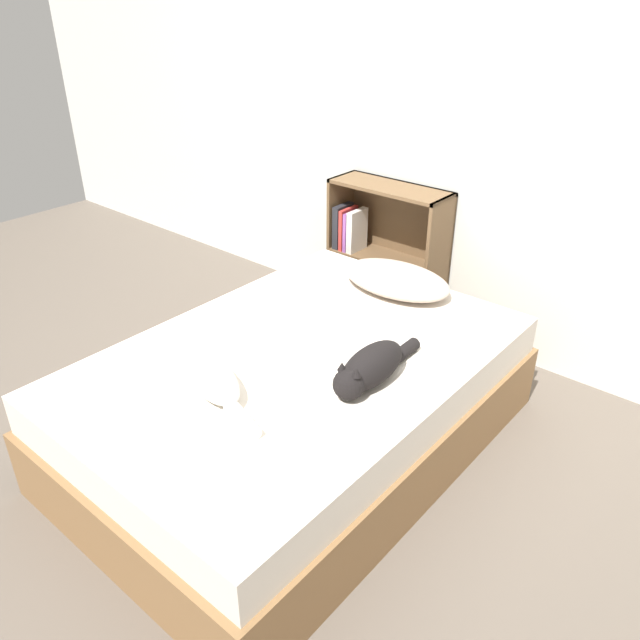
{
  "coord_description": "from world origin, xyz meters",
  "views": [
    {
      "loc": [
        1.54,
        -1.66,
        1.91
      ],
      "look_at": [
        0.0,
        0.15,
        0.59
      ],
      "focal_mm": 35.0,
      "sensor_mm": 36.0,
      "label": 1
    }
  ],
  "objects": [
    {
      "name": "cat_light",
      "position": [
        -0.1,
        -0.41,
        0.55
      ],
      "size": [
        0.6,
        0.28,
        0.14
      ],
      "rotation": [
        0.0,
        0.0,
        2.84
      ],
      "color": "white",
      "rests_on": "bed"
    },
    {
      "name": "wall_back",
      "position": [
        0.0,
        1.37,
        1.25
      ],
      "size": [
        8.0,
        0.06,
        2.5
      ],
      "color": "silver",
      "rests_on": "ground_plane"
    },
    {
      "name": "bookshelf",
      "position": [
        -0.41,
        1.24,
        0.46
      ],
      "size": [
        0.71,
        0.26,
        0.88
      ],
      "color": "brown",
      "rests_on": "ground_plane"
    },
    {
      "name": "pillow",
      "position": [
        -0.03,
        0.78,
        0.55
      ],
      "size": [
        0.59,
        0.37,
        0.12
      ],
      "color": "#B29E8E",
      "rests_on": "bed"
    },
    {
      "name": "bed",
      "position": [
        0.0,
        0.0,
        0.24
      ],
      "size": [
        1.36,
        2.0,
        0.49
      ],
      "color": "brown",
      "rests_on": "ground_plane"
    },
    {
      "name": "cat_dark",
      "position": [
        0.37,
        0.02,
        0.57
      ],
      "size": [
        0.16,
        0.54,
        0.15
      ],
      "rotation": [
        0.0,
        0.0,
        4.73
      ],
      "color": "black",
      "rests_on": "bed"
    },
    {
      "name": "ground_plane",
      "position": [
        0.0,
        0.0,
        0.0
      ],
      "size": [
        8.0,
        8.0,
        0.0
      ],
      "primitive_type": "plane",
      "color": "brown"
    }
  ]
}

